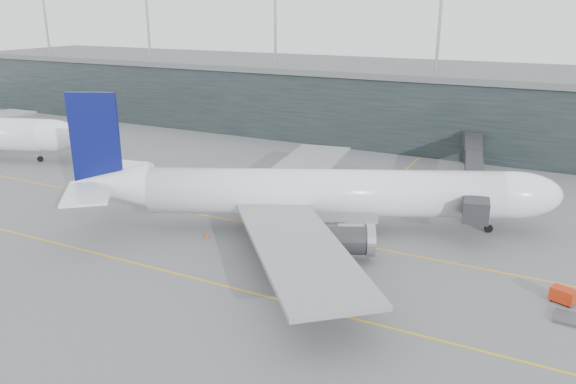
% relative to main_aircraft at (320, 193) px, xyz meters
% --- Properties ---
extents(ground, '(320.00, 320.00, 0.00)m').
position_rel_main_aircraft_xyz_m(ground, '(-2.81, 1.59, -4.86)').
color(ground, '#59595E').
rests_on(ground, ground).
extents(taxiline_a, '(160.00, 0.25, 0.02)m').
position_rel_main_aircraft_xyz_m(taxiline_a, '(-2.81, -2.41, -4.85)').
color(taxiline_a, '#ECB016').
rests_on(taxiline_a, ground).
extents(taxiline_b, '(160.00, 0.25, 0.02)m').
position_rel_main_aircraft_xyz_m(taxiline_b, '(-2.81, -18.41, -4.85)').
color(taxiline_b, '#ECB016').
rests_on(taxiline_b, ground).
extents(taxiline_lead_main, '(0.25, 60.00, 0.02)m').
position_rel_main_aircraft_xyz_m(taxiline_lead_main, '(2.19, 21.59, -4.85)').
color(taxiline_lead_main, '#ECB016').
rests_on(taxiline_lead_main, ground).
extents(taxiline_lead_adj, '(0.25, 60.00, 0.02)m').
position_rel_main_aircraft_xyz_m(taxiline_lead_adj, '(-77.81, 21.59, -4.85)').
color(taxiline_lead_adj, '#ECB016').
rests_on(taxiline_lead_adj, ground).
extents(terminal, '(240.00, 36.00, 29.00)m').
position_rel_main_aircraft_xyz_m(terminal, '(-2.81, 59.58, 2.76)').
color(terminal, black).
rests_on(terminal, ground).
extents(main_aircraft, '(58.74, 54.09, 17.31)m').
position_rel_main_aircraft_xyz_m(main_aircraft, '(0.00, 0.00, 0.00)').
color(main_aircraft, white).
rests_on(main_aircraft, ground).
extents(jet_bridge, '(9.67, 42.40, 5.91)m').
position_rel_main_aircraft_xyz_m(jet_bridge, '(15.60, 24.57, -0.44)').
color(jet_bridge, '#28282C').
rests_on(jet_bridge, ground).
extents(gse_cart, '(2.51, 2.04, 1.48)m').
position_rel_main_aircraft_xyz_m(gse_cart, '(28.35, -6.57, -4.04)').
color(gse_cart, '#B6290D').
rests_on(gse_cart, ground).
extents(baggage_dolly, '(3.18, 2.62, 0.30)m').
position_rel_main_aircraft_xyz_m(baggage_dolly, '(29.31, -9.80, -4.68)').
color(baggage_dolly, '#3E3E44').
rests_on(baggage_dolly, ground).
extents(uld_a, '(2.03, 1.75, 1.62)m').
position_rel_main_aircraft_xyz_m(uld_a, '(-6.50, 12.40, -4.01)').
color(uld_a, '#313236').
rests_on(uld_a, ground).
extents(uld_b, '(2.61, 2.25, 2.08)m').
position_rel_main_aircraft_xyz_m(uld_b, '(-5.13, 12.64, -3.76)').
color(uld_b, '#313236').
rests_on(uld_b, ground).
extents(uld_c, '(2.30, 2.03, 1.77)m').
position_rel_main_aircraft_xyz_m(uld_c, '(-3.10, 11.44, -3.93)').
color(uld_c, '#313236').
rests_on(uld_c, ground).
extents(cone_nose, '(0.49, 0.49, 0.77)m').
position_rel_main_aircraft_xyz_m(cone_nose, '(28.96, -3.76, -4.47)').
color(cone_nose, orange).
rests_on(cone_nose, ground).
extents(cone_wing_stbd, '(0.45, 0.45, 0.71)m').
position_rel_main_aircraft_xyz_m(cone_wing_stbd, '(8.48, -17.39, -4.50)').
color(cone_wing_stbd, orange).
rests_on(cone_wing_stbd, ground).
extents(cone_wing_port, '(0.40, 0.40, 0.63)m').
position_rel_main_aircraft_xyz_m(cone_wing_port, '(6.88, 11.53, -4.54)').
color(cone_wing_port, orange).
rests_on(cone_wing_port, ground).
extents(cone_tail, '(0.46, 0.46, 0.73)m').
position_rel_main_aircraft_xyz_m(cone_tail, '(-11.25, -8.82, -4.49)').
color(cone_tail, '#FB3D0D').
rests_on(cone_tail, ground).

